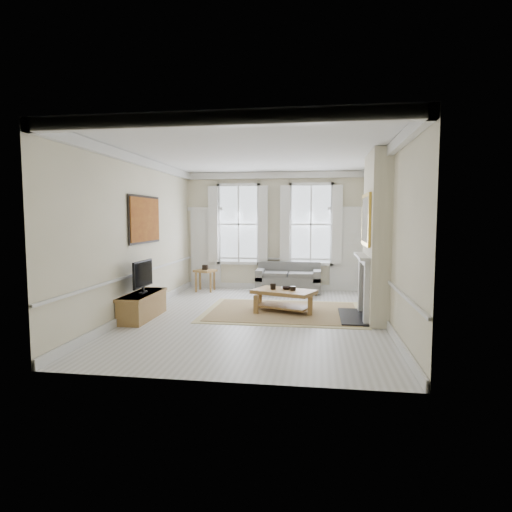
% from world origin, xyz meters
% --- Properties ---
extents(floor, '(7.20, 7.20, 0.00)m').
position_xyz_m(floor, '(0.00, 0.00, 0.00)').
color(floor, '#B7B5AD').
rests_on(floor, ground).
extents(ceiling, '(7.20, 7.20, 0.00)m').
position_xyz_m(ceiling, '(0.00, 0.00, 3.40)').
color(ceiling, white).
rests_on(ceiling, back_wall).
extents(back_wall, '(5.20, 0.00, 5.20)m').
position_xyz_m(back_wall, '(0.00, 3.60, 1.70)').
color(back_wall, beige).
rests_on(back_wall, floor).
extents(left_wall, '(0.00, 7.20, 7.20)m').
position_xyz_m(left_wall, '(-2.60, 0.00, 1.70)').
color(left_wall, beige).
rests_on(left_wall, floor).
extents(right_wall, '(0.00, 7.20, 7.20)m').
position_xyz_m(right_wall, '(2.60, 0.00, 1.70)').
color(right_wall, beige).
rests_on(right_wall, floor).
extents(window_left, '(1.26, 0.20, 2.20)m').
position_xyz_m(window_left, '(-1.05, 3.55, 1.90)').
color(window_left, '#B2BCC6').
rests_on(window_left, back_wall).
extents(window_right, '(1.26, 0.20, 2.20)m').
position_xyz_m(window_right, '(1.05, 3.55, 1.90)').
color(window_right, '#B2BCC6').
rests_on(window_right, back_wall).
extents(door_left, '(0.90, 0.08, 2.30)m').
position_xyz_m(door_left, '(-2.05, 3.56, 1.15)').
color(door_left, silver).
rests_on(door_left, floor).
extents(door_right, '(0.90, 0.08, 2.30)m').
position_xyz_m(door_right, '(2.05, 3.56, 1.15)').
color(door_right, silver).
rests_on(door_right, floor).
extents(painting, '(0.05, 1.66, 1.06)m').
position_xyz_m(painting, '(-2.56, 0.30, 2.05)').
color(painting, '#9F5A1B').
rests_on(painting, left_wall).
extents(chimney_breast, '(0.35, 1.70, 3.38)m').
position_xyz_m(chimney_breast, '(2.43, 0.20, 1.70)').
color(chimney_breast, beige).
rests_on(chimney_breast, floor).
extents(hearth, '(0.55, 1.50, 0.05)m').
position_xyz_m(hearth, '(2.00, 0.20, 0.03)').
color(hearth, black).
rests_on(hearth, floor).
extents(fireplace, '(0.21, 1.45, 1.33)m').
position_xyz_m(fireplace, '(2.20, 0.20, 0.73)').
color(fireplace, silver).
rests_on(fireplace, floor).
extents(mirror, '(0.06, 1.26, 1.06)m').
position_xyz_m(mirror, '(2.21, 0.20, 2.05)').
color(mirror, gold).
rests_on(mirror, chimney_breast).
extents(sofa, '(1.78, 0.86, 0.84)m').
position_xyz_m(sofa, '(0.45, 3.11, 0.35)').
color(sofa, '#61615F').
rests_on(sofa, floor).
extents(side_table, '(0.65, 0.65, 0.61)m').
position_xyz_m(side_table, '(-1.92, 2.96, 0.50)').
color(side_table, brown).
rests_on(side_table, floor).
extents(rug, '(3.50, 2.60, 0.02)m').
position_xyz_m(rug, '(0.52, 0.57, 0.01)').
color(rug, olive).
rests_on(rug, floor).
extents(coffee_table, '(1.51, 1.20, 0.50)m').
position_xyz_m(coffee_table, '(0.52, 0.57, 0.42)').
color(coffee_table, brown).
rests_on(coffee_table, rug).
extents(ceramic_pot_a, '(0.13, 0.13, 0.13)m').
position_xyz_m(ceramic_pot_a, '(0.27, 0.62, 0.56)').
color(ceramic_pot_a, black).
rests_on(ceramic_pot_a, coffee_table).
extents(ceramic_pot_b, '(0.13, 0.13, 0.09)m').
position_xyz_m(ceramic_pot_b, '(0.72, 0.52, 0.54)').
color(ceramic_pot_b, black).
rests_on(ceramic_pot_b, coffee_table).
extents(bowl, '(0.24, 0.24, 0.06)m').
position_xyz_m(bowl, '(0.57, 0.67, 0.53)').
color(bowl, black).
rests_on(bowl, coffee_table).
extents(tv_stand, '(0.48, 1.49, 0.53)m').
position_xyz_m(tv_stand, '(-2.34, -0.45, 0.27)').
color(tv_stand, brown).
rests_on(tv_stand, floor).
extents(tv, '(0.08, 0.90, 0.68)m').
position_xyz_m(tv, '(-2.32, -0.45, 0.93)').
color(tv, black).
rests_on(tv, tv_stand).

